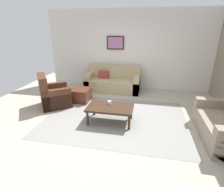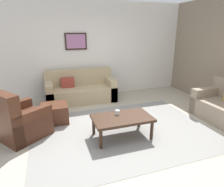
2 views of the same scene
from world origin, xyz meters
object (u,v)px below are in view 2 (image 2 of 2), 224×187
object	(u,v)px
couch_main	(80,90)
cup	(117,112)
ottoman	(55,113)
armchair_leather	(18,123)
framed_artwork	(76,41)
coffee_table	(122,119)

from	to	relation	value
couch_main	cup	size ratio (longest dim) A/B	22.51
couch_main	ottoman	distance (m)	1.48
armchair_leather	ottoman	distance (m)	0.83
cup	framed_artwork	xyz separation A→B (m)	(-0.33, 2.58, 1.20)
armchair_leather	coffee_table	xyz separation A→B (m)	(1.84, -0.60, 0.05)
coffee_table	cup	distance (m)	0.17
cup	coffee_table	bearing A→B (deg)	-71.73
cup	framed_artwork	size ratio (longest dim) A/B	0.14
framed_artwork	coffee_table	bearing A→B (deg)	-82.18
armchair_leather	cup	size ratio (longest dim) A/B	13.08
coffee_table	framed_artwork	size ratio (longest dim) A/B	1.77
ottoman	cup	bearing A→B (deg)	-40.06
ottoman	framed_artwork	distance (m)	2.33
ottoman	coffee_table	world-z (taller)	coffee_table
couch_main	cup	world-z (taller)	couch_main
couch_main	coffee_table	xyz separation A→B (m)	(0.38, -2.32, 0.06)
ottoman	coffee_table	bearing A→B (deg)	-42.76
armchair_leather	cup	distance (m)	1.86
couch_main	armchair_leather	distance (m)	2.26
ottoman	armchair_leather	bearing A→B (deg)	-143.67
cup	armchair_leather	bearing A→B (deg)	165.63
couch_main	ottoman	xyz separation A→B (m)	(-0.80, -1.24, -0.10)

